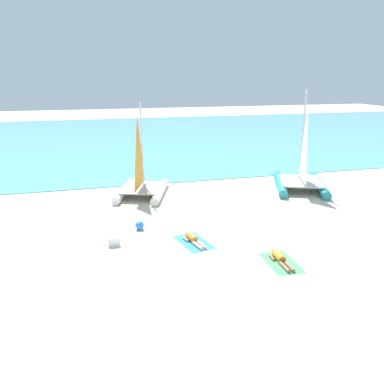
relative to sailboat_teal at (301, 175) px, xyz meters
name	(u,v)px	position (x,y,z in m)	size (l,w,h in m)	color
ground_plane	(172,187)	(-7.64, 2.43, -0.89)	(120.00, 120.00, 0.00)	beige
ocean_water	(134,137)	(-7.64, 23.40, -0.87)	(120.00, 40.00, 0.05)	#5BB2C1
sailboat_teal	(301,175)	(0.00, 0.00, 0.00)	(4.46, 5.37, 6.00)	teal
sailboat_white	(141,182)	(-9.68, 1.24, -0.10)	(3.81, 4.72, 5.34)	white
towel_left	(194,242)	(-8.44, -5.96, -0.89)	(1.10, 1.90, 0.01)	#338CD8
sunbather_left	(193,239)	(-8.46, -5.90, -0.76)	(0.75, 1.56, 0.30)	orange
towel_right	(281,262)	(-5.72, -8.56, -0.89)	(1.10, 1.90, 0.01)	#4CB266
sunbather_right	(280,259)	(-5.71, -8.49, -0.76)	(0.55, 1.56, 0.30)	orange
beach_ball	(140,225)	(-10.47, -3.94, -0.69)	(0.41, 0.41, 0.41)	#337FE5
cooler_box	(114,241)	(-11.74, -5.34, -0.71)	(0.50, 0.36, 0.36)	white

